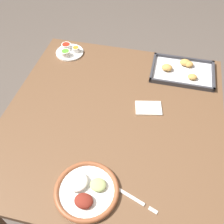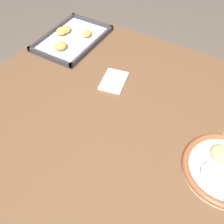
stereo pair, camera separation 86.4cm
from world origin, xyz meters
TOP-DOWN VIEW (x-y plane):
  - ground_plane at (0.00, 0.00)m, footprint 8.00×8.00m
  - dining_table at (0.00, 0.00)m, footprint 1.02×1.08m
  - baking_tray at (0.30, 0.39)m, footprint 0.34×0.23m
  - napkin at (0.16, 0.09)m, footprint 0.14×0.11m

SIDE VIEW (x-z plane):
  - ground_plane at x=0.00m, z-range 0.00..0.00m
  - dining_table at x=0.00m, z-range 0.28..1.05m
  - napkin at x=0.16m, z-range 0.77..0.78m
  - baking_tray at x=0.30m, z-range 0.76..0.80m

